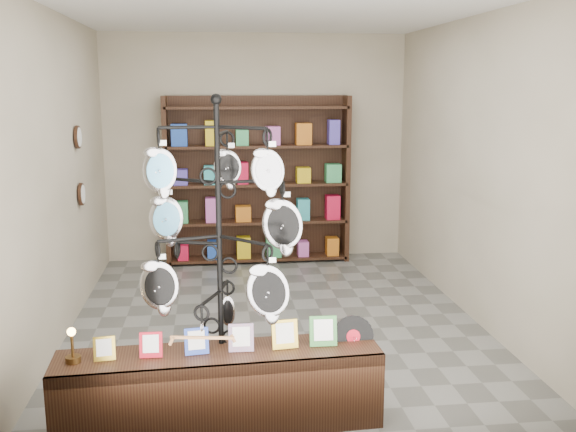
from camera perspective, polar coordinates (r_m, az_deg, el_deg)
name	(u,v)px	position (r m, az deg, el deg)	size (l,w,h in m)	color
ground	(275,321)	(6.53, -1.15, -9.31)	(5.00, 5.00, 0.00)	slate
room_envelope	(274,136)	(6.13, -1.22, 7.10)	(5.00, 5.00, 5.00)	#B9AC95
display_tree	(219,237)	(4.39, -6.14, -1.84)	(1.18, 1.14, 2.27)	black
front_shelf	(220,389)	(4.59, -6.05, -15.02)	(2.23, 0.56, 0.78)	black
back_shelving	(258,185)	(8.49, -2.71, 2.73)	(2.42, 0.36, 2.20)	black
wall_clocks	(80,166)	(7.06, -18.03, 4.26)	(0.03, 0.24, 0.84)	black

